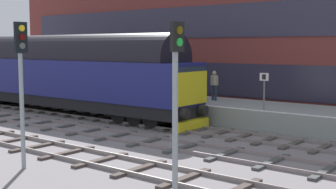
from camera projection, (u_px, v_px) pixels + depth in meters
ground_plane at (149, 125)px, 23.78m from camera, size 140.00×140.00×0.00m
track_main at (149, 124)px, 23.77m from camera, size 2.50×60.00×0.15m
track_adjacent_west at (102, 133)px, 21.18m from camera, size 2.50×60.00×0.15m
track_adjacent_far_west at (38, 146)px, 18.47m from camera, size 2.50×60.00×0.15m
station_platform at (190, 108)px, 26.53m from camera, size 4.00×44.00×1.01m
station_building at (263, 24)px, 29.08m from camera, size 4.40×42.57×10.74m
diesel_locomotive at (59, 72)px, 27.97m from camera, size 2.74×20.00×4.68m
signal_post_mid at (176, 95)px, 11.08m from camera, size 0.44×0.22×4.59m
signal_post_far at (21, 76)px, 14.94m from camera, size 0.44×0.22×4.78m
platform_number_sign at (264, 85)px, 21.72m from camera, size 0.10×0.44×1.75m
waiting_passenger at (214, 83)px, 25.75m from camera, size 0.36×0.51×1.64m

